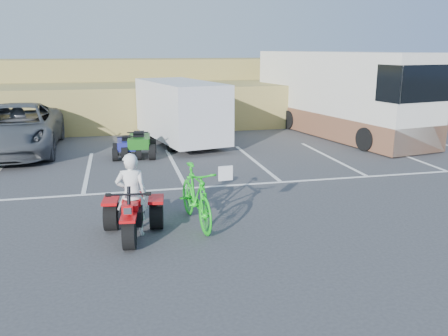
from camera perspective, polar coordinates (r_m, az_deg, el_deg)
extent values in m
plane|color=#39393B|center=(10.63, -2.60, -6.08)|extent=(100.00, 100.00, 0.00)
cube|color=white|center=(15.29, -16.03, -0.26)|extent=(0.12, 5.00, 0.01)
cube|color=white|center=(15.36, -5.94, 0.29)|extent=(0.12, 5.00, 0.01)
cube|color=white|center=(15.90, 3.76, 0.81)|extent=(0.12, 5.00, 0.01)
cube|color=white|center=(16.85, 12.60, 1.27)|extent=(0.12, 5.00, 0.01)
cube|color=white|center=(18.16, 20.33, 1.64)|extent=(0.12, 5.00, 0.01)
cube|color=white|center=(12.87, -4.52, -2.43)|extent=(28.00, 0.12, 0.01)
cube|color=#998845|center=(24.03, -8.67, 7.66)|extent=(40.00, 6.00, 2.00)
cube|color=#998845|center=(27.42, -9.32, 10.53)|extent=(40.00, 4.00, 2.20)
imported|color=white|center=(9.63, -11.07, -3.17)|extent=(0.67, 0.48, 1.70)
imported|color=#14BF19|center=(10.08, -3.40, -3.35)|extent=(0.85, 2.20, 1.29)
imported|color=#494D51|center=(18.69, -23.70, 4.35)|extent=(3.01, 6.29, 1.73)
cube|color=silver|center=(18.74, -5.26, 7.01)|extent=(3.19, 5.55, 2.18)
cylinder|color=black|center=(18.89, -5.19, 3.87)|extent=(2.00, 1.02, 0.61)
cube|color=silver|center=(21.33, 13.47, 8.75)|extent=(4.25, 9.95, 3.48)
cube|color=brown|center=(21.48, 13.27, 5.42)|extent=(4.30, 9.96, 0.97)
cube|color=black|center=(17.68, 23.25, 9.30)|extent=(2.19, 0.45, 1.26)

